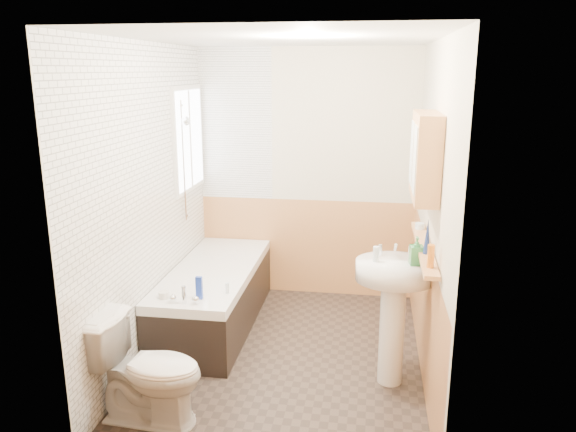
# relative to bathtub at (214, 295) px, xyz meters

# --- Properties ---
(floor) EXTENTS (2.80, 2.80, 0.00)m
(floor) POSITION_rel_bathtub_xyz_m (0.73, -0.48, -0.29)
(floor) COLOR #2C231F
(floor) RESTS_ON ground
(ceiling) EXTENTS (2.80, 2.80, 0.00)m
(ceiling) POSITION_rel_bathtub_xyz_m (0.73, -0.48, 2.21)
(ceiling) COLOR white
(ceiling) RESTS_ON ground
(wall_back) EXTENTS (2.20, 0.02, 2.50)m
(wall_back) POSITION_rel_bathtub_xyz_m (0.73, 0.93, 0.96)
(wall_back) COLOR beige
(wall_back) RESTS_ON ground
(wall_front) EXTENTS (2.20, 0.02, 2.50)m
(wall_front) POSITION_rel_bathtub_xyz_m (0.73, -1.89, 0.96)
(wall_front) COLOR beige
(wall_front) RESTS_ON ground
(wall_left) EXTENTS (0.02, 2.80, 2.50)m
(wall_left) POSITION_rel_bathtub_xyz_m (-0.38, -0.48, 0.96)
(wall_left) COLOR beige
(wall_left) RESTS_ON ground
(wall_right) EXTENTS (0.02, 2.80, 2.50)m
(wall_right) POSITION_rel_bathtub_xyz_m (1.84, -0.48, 0.96)
(wall_right) COLOR beige
(wall_right) RESTS_ON ground
(wainscot_right) EXTENTS (0.01, 2.80, 1.00)m
(wainscot_right) POSITION_rel_bathtub_xyz_m (1.82, -0.48, 0.21)
(wainscot_right) COLOR tan
(wainscot_right) RESTS_ON wall_right
(wainscot_front) EXTENTS (2.20, 0.01, 1.00)m
(wainscot_front) POSITION_rel_bathtub_xyz_m (0.73, -1.86, 0.21)
(wainscot_front) COLOR tan
(wainscot_front) RESTS_ON wall_front
(wainscot_back) EXTENTS (2.20, 0.01, 1.00)m
(wainscot_back) POSITION_rel_bathtub_xyz_m (0.73, 0.91, 0.21)
(wainscot_back) COLOR tan
(wainscot_back) RESTS_ON wall_back
(tile_cladding_left) EXTENTS (0.01, 2.80, 2.50)m
(tile_cladding_left) POSITION_rel_bathtub_xyz_m (-0.36, -0.48, 0.96)
(tile_cladding_left) COLOR white
(tile_cladding_left) RESTS_ON wall_left
(tile_return_back) EXTENTS (0.75, 0.01, 1.50)m
(tile_return_back) POSITION_rel_bathtub_xyz_m (0.01, 0.91, 1.46)
(tile_return_back) COLOR white
(tile_return_back) RESTS_ON wall_back
(window) EXTENTS (0.03, 0.79, 0.99)m
(window) POSITION_rel_bathtub_xyz_m (-0.33, 0.47, 1.36)
(window) COLOR white
(window) RESTS_ON wall_left
(bathtub) EXTENTS (0.70, 1.81, 0.69)m
(bathtub) POSITION_rel_bathtub_xyz_m (0.00, 0.00, 0.00)
(bathtub) COLOR black
(bathtub) RESTS_ON floor
(shower_riser) EXTENTS (0.10, 0.07, 1.10)m
(shower_riser) POSITION_rel_bathtub_xyz_m (-0.31, 0.24, 1.28)
(shower_riser) COLOR silver
(shower_riser) RESTS_ON wall_left
(toilet) EXTENTS (0.77, 0.47, 0.73)m
(toilet) POSITION_rel_bathtub_xyz_m (-0.03, -1.48, 0.08)
(toilet) COLOR white
(toilet) RESTS_ON floor
(sink) EXTENTS (0.56, 0.45, 1.08)m
(sink) POSITION_rel_bathtub_xyz_m (1.57, -0.75, 0.40)
(sink) COLOR white
(sink) RESTS_ON floor
(pine_shelf) EXTENTS (0.10, 1.27, 0.03)m
(pine_shelf) POSITION_rel_bathtub_xyz_m (1.77, -0.67, 0.76)
(pine_shelf) COLOR tan
(pine_shelf) RESTS_ON wall_right
(medicine_cabinet) EXTENTS (0.17, 0.67, 0.60)m
(medicine_cabinet) POSITION_rel_bathtub_xyz_m (1.74, -0.64, 1.41)
(medicine_cabinet) COLOR tan
(medicine_cabinet) RESTS_ON wall_right
(foam_can) EXTENTS (0.05, 0.05, 0.15)m
(foam_can) POSITION_rel_bathtub_xyz_m (1.77, -1.14, 0.85)
(foam_can) COLOR orange
(foam_can) RESTS_ON pine_shelf
(green_bottle) EXTENTS (0.06, 0.06, 0.25)m
(green_bottle) POSITION_rel_bathtub_xyz_m (1.77, -0.86, 0.90)
(green_bottle) COLOR navy
(green_bottle) RESTS_ON pine_shelf
(black_jar) EXTENTS (0.09, 0.09, 0.05)m
(black_jar) POSITION_rel_bathtub_xyz_m (1.77, -0.25, 0.80)
(black_jar) COLOR silver
(black_jar) RESTS_ON pine_shelf
(soap_bottle) EXTENTS (0.11, 0.21, 0.09)m
(soap_bottle) POSITION_rel_bathtub_xyz_m (1.71, -0.80, 0.72)
(soap_bottle) COLOR #388447
(soap_bottle) RESTS_ON sink
(clear_bottle) EXTENTS (0.05, 0.05, 0.11)m
(clear_bottle) POSITION_rel_bathtub_xyz_m (1.43, -0.78, 0.73)
(clear_bottle) COLOR silver
(clear_bottle) RESTS_ON sink
(blue_gel) EXTENTS (0.05, 0.03, 0.18)m
(blue_gel) POSITION_rel_bathtub_xyz_m (0.09, -0.70, 0.36)
(blue_gel) COLOR #19339E
(blue_gel) RESTS_ON bathtub
(cream_jar) EXTENTS (0.09, 0.09, 0.05)m
(cream_jar) POSITION_rel_bathtub_xyz_m (-0.19, -0.72, 0.29)
(cream_jar) COLOR silver
(cream_jar) RESTS_ON bathtub
(orange_bottle) EXTENTS (0.03, 0.03, 0.09)m
(orange_bottle) POSITION_rel_bathtub_xyz_m (0.27, -0.56, 0.31)
(orange_bottle) COLOR silver
(orange_bottle) RESTS_ON bathtub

